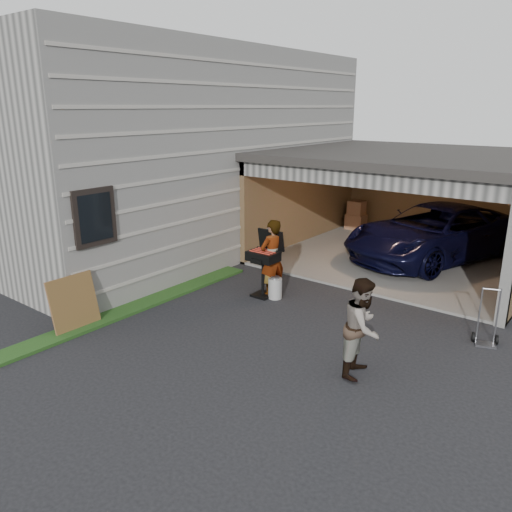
# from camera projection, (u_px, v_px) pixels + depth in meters

# --- Properties ---
(ground) EXTENTS (80.00, 80.00, 0.00)m
(ground) POSITION_uv_depth(u_px,v_px,m) (223.00, 335.00, 9.13)
(ground) COLOR black
(ground) RESTS_ON ground
(house) EXTENTS (7.00, 11.00, 5.50)m
(house) POSITION_uv_depth(u_px,v_px,m) (160.00, 150.00, 14.89)
(house) COLOR #474744
(house) RESTS_ON ground
(groundcover_strip) EXTENTS (0.50, 8.00, 0.06)m
(groundcover_strip) POSITION_uv_depth(u_px,v_px,m) (102.00, 320.00, 9.69)
(groundcover_strip) COLOR #193814
(groundcover_strip) RESTS_ON ground
(garage) EXTENTS (6.80, 6.30, 2.90)m
(garage) POSITION_uv_depth(u_px,v_px,m) (413.00, 190.00, 13.26)
(garage) COLOR #605E59
(garage) RESTS_ON ground
(minivan) EXTENTS (4.00, 5.73, 1.45)m
(minivan) POSITION_uv_depth(u_px,v_px,m) (435.00, 235.00, 13.28)
(minivan) COLOR black
(minivan) RESTS_ON ground
(woman) EXTENTS (0.56, 0.70, 1.70)m
(woman) POSITION_uv_depth(u_px,v_px,m) (272.00, 258.00, 10.83)
(woman) COLOR silver
(woman) RESTS_ON ground
(man) EXTENTS (0.70, 0.84, 1.57)m
(man) POSITION_uv_depth(u_px,v_px,m) (363.00, 327.00, 7.60)
(man) COLOR #4D251E
(man) RESTS_ON ground
(bbq_grill) EXTENTS (0.65, 0.57, 1.45)m
(bbq_grill) POSITION_uv_depth(u_px,v_px,m) (264.00, 258.00, 10.77)
(bbq_grill) COLOR black
(bbq_grill) RESTS_ON ground
(propane_tank) EXTENTS (0.32, 0.32, 0.45)m
(propane_tank) POSITION_uv_depth(u_px,v_px,m) (275.00, 288.00, 10.81)
(propane_tank) COLOR #AEAEAA
(propane_tank) RESTS_ON ground
(plywood_panel) EXTENTS (0.26, 0.93, 1.02)m
(plywood_panel) POSITION_uv_depth(u_px,v_px,m) (74.00, 303.00, 9.23)
(plywood_panel) COLOR brown
(plywood_panel) RESTS_ON ground
(hand_truck) EXTENTS (0.46, 0.42, 1.03)m
(hand_truck) POSITION_uv_depth(u_px,v_px,m) (486.00, 333.00, 8.72)
(hand_truck) COLOR slate
(hand_truck) RESTS_ON ground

